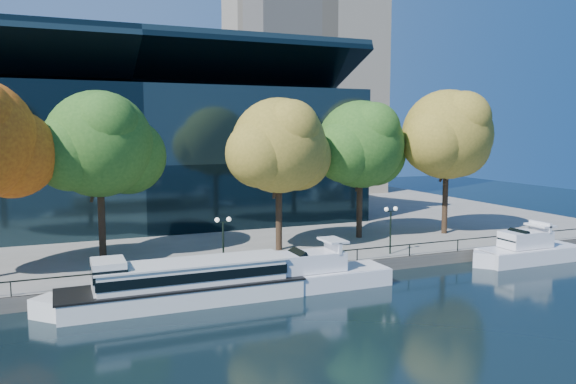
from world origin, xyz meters
name	(u,v)px	position (x,y,z in m)	size (l,w,h in m)	color
ground	(252,299)	(0.00, 0.00, 0.00)	(160.00, 160.00, 0.00)	black
promenade	(160,216)	(0.00, 36.38, 0.50)	(90.00, 67.08, 1.00)	slate
railing	(238,261)	(0.00, 3.25, 1.94)	(88.20, 0.08, 0.99)	black
convention_building	(130,155)	(-4.00, 31.79, 8.51)	(50.00, 24.57, 21.43)	black
office_tower	(301,3)	(28.00, 55.00, 33.02)	(22.50, 22.50, 65.90)	tan
tour_boat	(178,282)	(-4.91, 0.94, 1.42)	(17.56, 3.92, 3.33)	silver
cruiser_near	(311,274)	(4.70, 0.69, 1.09)	(12.15, 3.13, 3.52)	white
cruiser_far	(525,250)	(25.30, 0.85, 1.11)	(10.75, 2.98, 3.51)	white
tree_2	(101,146)	(-8.59, 12.05, 10.16)	(10.70, 8.77, 13.63)	black
tree_3	(281,148)	(5.95, 9.59, 9.95)	(10.27, 8.42, 13.24)	black
tree_4	(362,146)	(15.30, 11.85, 9.90)	(10.51, 8.62, 13.28)	black
tree_5	(449,137)	(24.43, 10.45, 10.81)	(11.16, 9.15, 14.47)	black
lamp_1	(223,231)	(-0.73, 4.50, 3.98)	(1.26, 0.36, 4.03)	black
lamp_2	(391,219)	(13.91, 4.50, 3.98)	(1.26, 0.36, 4.03)	black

